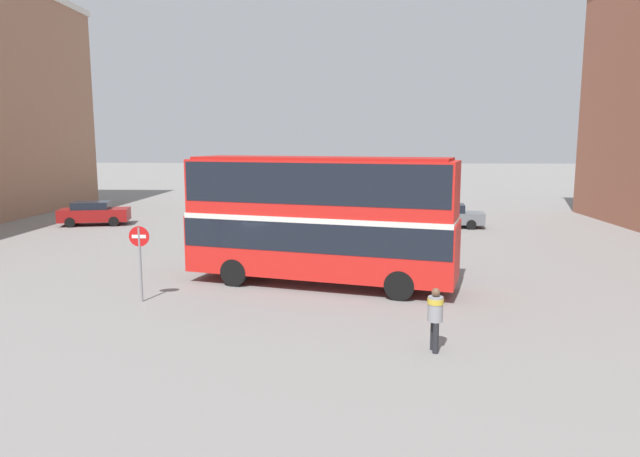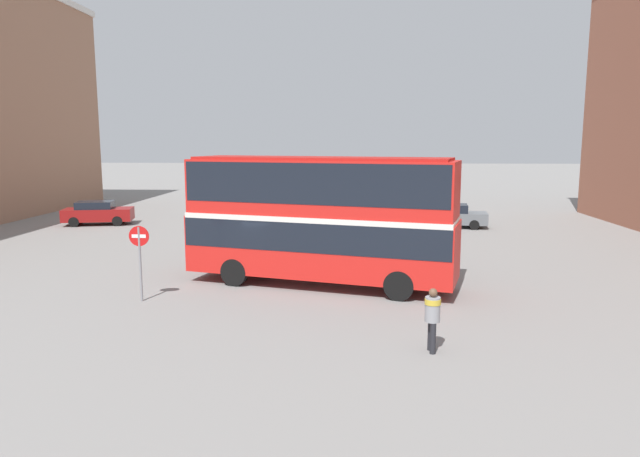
{
  "view_description": "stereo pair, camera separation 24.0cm",
  "coord_description": "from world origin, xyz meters",
  "px_view_note": "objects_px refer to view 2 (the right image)",
  "views": [
    {
      "loc": [
        2.61,
        -21.73,
        5.5
      ],
      "look_at": [
        1.64,
        -0.39,
        2.21
      ],
      "focal_mm": 32.0,
      "sensor_mm": 36.0,
      "label": 1
    },
    {
      "loc": [
        2.85,
        -21.72,
        5.5
      ],
      "look_at": [
        1.64,
        -0.39,
        2.21
      ],
      "focal_mm": 32.0,
      "sensor_mm": 36.0,
      "label": 2
    }
  ],
  "objects_px": {
    "parked_car_kerb_far": "(98,213)",
    "no_entry_sign": "(140,250)",
    "double_decker_bus": "(320,213)",
    "parked_car_kerb_near": "(451,216)",
    "pedestrian_foreground": "(432,313)"
  },
  "relations": [
    {
      "from": "pedestrian_foreground",
      "to": "parked_car_kerb_far",
      "type": "xyz_separation_m",
      "value": [
        -18.92,
        22.0,
        -0.26
      ]
    },
    {
      "from": "double_decker_bus",
      "to": "parked_car_kerb_near",
      "type": "xyz_separation_m",
      "value": [
        7.54,
        15.31,
        -2.05
      ]
    },
    {
      "from": "parked_car_kerb_far",
      "to": "no_entry_sign",
      "type": "bearing_deg",
      "value": -74.07
    },
    {
      "from": "pedestrian_foreground",
      "to": "parked_car_kerb_near",
      "type": "relative_size",
      "value": 0.37
    },
    {
      "from": "pedestrian_foreground",
      "to": "no_entry_sign",
      "type": "xyz_separation_m",
      "value": [
        -9.37,
        4.3,
        0.75
      ]
    },
    {
      "from": "pedestrian_foreground",
      "to": "no_entry_sign",
      "type": "bearing_deg",
      "value": -30.32
    },
    {
      "from": "pedestrian_foreground",
      "to": "no_entry_sign",
      "type": "relative_size",
      "value": 0.65
    },
    {
      "from": "parked_car_kerb_far",
      "to": "double_decker_bus",
      "type": "bearing_deg",
      "value": -56.59
    },
    {
      "from": "pedestrian_foreground",
      "to": "parked_car_kerb_near",
      "type": "xyz_separation_m",
      "value": [
        4.22,
        22.16,
        -0.3
      ]
    },
    {
      "from": "double_decker_bus",
      "to": "no_entry_sign",
      "type": "distance_m",
      "value": 6.64
    },
    {
      "from": "double_decker_bus",
      "to": "parked_car_kerb_near",
      "type": "height_order",
      "value": "double_decker_bus"
    },
    {
      "from": "parked_car_kerb_near",
      "to": "no_entry_sign",
      "type": "distance_m",
      "value": 22.47
    },
    {
      "from": "parked_car_kerb_far",
      "to": "no_entry_sign",
      "type": "relative_size",
      "value": 1.76
    },
    {
      "from": "parked_car_kerb_far",
      "to": "pedestrian_foreground",
      "type": "bearing_deg",
      "value": -61.71
    },
    {
      "from": "parked_car_kerb_near",
      "to": "no_entry_sign",
      "type": "height_order",
      "value": "no_entry_sign"
    }
  ]
}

